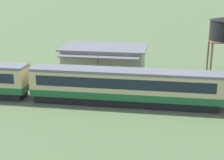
{
  "coord_description": "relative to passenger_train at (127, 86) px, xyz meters",
  "views": [
    {
      "loc": [
        -1.75,
        -37.28,
        14.09
      ],
      "look_at": [
        -7.8,
        0.09,
        2.55
      ],
      "focal_mm": 55.0,
      "sensor_mm": 36.0,
      "label": 1
    }
  ],
  "objects": [
    {
      "name": "ground_plane",
      "position": [
        5.98,
        0.84,
        -2.26
      ],
      "size": [
        600.0,
        600.0,
        0.0
      ],
      "primitive_type": "plane",
      "color": "#566B42"
    },
    {
      "name": "railway_track",
      "position": [
        -10.45,
        0.0,
        -2.25
      ],
      "size": [
        122.04,
        3.6,
        0.04
      ],
      "color": "#665B51",
      "rests_on": "ground_plane"
    },
    {
      "name": "passenger_train",
      "position": [
        0.0,
        0.0,
        0.0
      ],
      "size": [
        66.46,
        2.94,
        4.08
      ],
      "color": "#1E6033",
      "rests_on": "ground_plane"
    },
    {
      "name": "station_building",
      "position": [
        -4.45,
        10.39,
        0.03
      ],
      "size": [
        11.99,
        8.46,
        4.53
      ],
      "color": "#BCB293",
      "rests_on": "ground_plane"
    }
  ]
}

